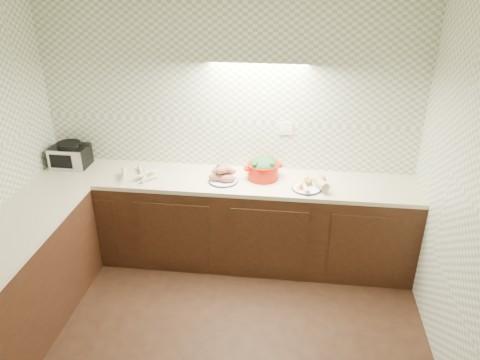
# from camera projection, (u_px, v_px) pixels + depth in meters

# --- Properties ---
(room) EXTENTS (3.60, 3.60, 2.60)m
(room) POSITION_uv_depth(u_px,v_px,m) (184.00, 179.00, 2.76)
(room) COLOR black
(room) RESTS_ON ground
(counter) EXTENTS (3.60, 3.60, 0.90)m
(counter) POSITION_uv_depth(u_px,v_px,m) (131.00, 264.00, 3.96)
(counter) COLOR black
(counter) RESTS_ON ground
(toaster_oven) EXTENTS (0.35, 0.27, 0.25)m
(toaster_oven) POSITION_uv_depth(u_px,v_px,m) (70.00, 155.00, 4.63)
(toaster_oven) COLOR black
(toaster_oven) RESTS_ON counter
(parsnip_pile) EXTENTS (0.41, 0.39, 0.07)m
(parsnip_pile) POSITION_uv_depth(u_px,v_px,m) (138.00, 173.00, 4.46)
(parsnip_pile) COLOR #F8F1C5
(parsnip_pile) RESTS_ON counter
(sweet_potato_plate) EXTENTS (0.28, 0.28, 0.17)m
(sweet_potato_plate) POSITION_uv_depth(u_px,v_px,m) (224.00, 175.00, 4.34)
(sweet_potato_plate) COLOR #13183D
(sweet_potato_plate) RESTS_ON counter
(onion_bowl) EXTENTS (0.14, 0.14, 0.11)m
(onion_bowl) POSITION_uv_depth(u_px,v_px,m) (222.00, 169.00, 4.51)
(onion_bowl) COLOR black
(onion_bowl) RESTS_ON counter
(dutch_oven) EXTENTS (0.39, 0.39, 0.21)m
(dutch_oven) POSITION_uv_depth(u_px,v_px,m) (263.00, 168.00, 4.38)
(dutch_oven) COLOR #B21102
(dutch_oven) RESTS_ON counter
(veg_plate) EXTENTS (0.34, 0.34, 0.13)m
(veg_plate) POSITION_uv_depth(u_px,v_px,m) (313.00, 183.00, 4.22)
(veg_plate) COLOR #13183D
(veg_plate) RESTS_ON counter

